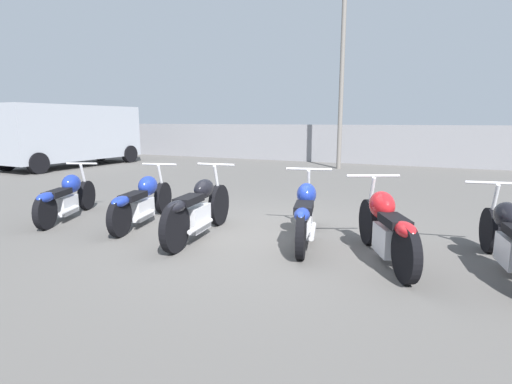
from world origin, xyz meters
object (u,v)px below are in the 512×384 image
motorcycle_slot_0 (66,197)px  motorcycle_slot_4 (386,227)px  motorcycle_slot_5 (512,239)px  light_pole_left (343,45)px  motorcycle_slot_1 (142,201)px  motorcycle_slot_3 (305,213)px  parked_van (71,133)px  motorcycle_slot_2 (198,209)px

motorcycle_slot_0 → motorcycle_slot_4: (5.38, 0.09, 0.05)m
motorcycle_slot_0 → motorcycle_slot_5: (6.73, 0.27, 0.01)m
light_pole_left → motorcycle_slot_1: (-1.17, -9.23, -3.89)m
light_pole_left → motorcycle_slot_3: bearing=-79.9°
motorcycle_slot_1 → parked_van: parked_van is taller
motorcycle_slot_2 → motorcycle_slot_0: bearing=172.6°
motorcycle_slot_0 → motorcycle_slot_1: motorcycle_slot_1 is taller
motorcycle_slot_3 → parked_van: bearing=139.2°
light_pole_left → motorcycle_slot_5: light_pole_left is taller
light_pole_left → motorcycle_slot_2: light_pole_left is taller
motorcycle_slot_0 → motorcycle_slot_3: bearing=-16.2°
motorcycle_slot_4 → motorcycle_slot_0: bearing=155.5°
motorcycle_slot_1 → motorcycle_slot_2: motorcycle_slot_2 is taller
motorcycle_slot_0 → motorcycle_slot_1: size_ratio=0.90×
motorcycle_slot_0 → motorcycle_slot_5: size_ratio=0.93×
motorcycle_slot_0 → motorcycle_slot_2: motorcycle_slot_2 is taller
light_pole_left → motorcycle_slot_3: (1.61, -9.05, -3.88)m
motorcycle_slot_4 → motorcycle_slot_2: bearing=156.7°
motorcycle_slot_1 → parked_van: bearing=131.2°
parked_van → motorcycle_slot_2: bearing=-30.1°
motorcycle_slot_0 → motorcycle_slot_5: motorcycle_slot_5 is taller
motorcycle_slot_1 → motorcycle_slot_5: (5.27, 0.00, 0.00)m
motorcycle_slot_2 → motorcycle_slot_3: 1.57m
motorcycle_slot_2 → parked_van: parked_van is taller
motorcycle_slot_0 → motorcycle_slot_2: (2.74, -0.01, 0.04)m
motorcycle_slot_5 → parked_van: size_ratio=0.38×
motorcycle_slot_3 → motorcycle_slot_5: motorcycle_slot_3 is taller
motorcycle_slot_1 → motorcycle_slot_4: bearing=-16.4°
motorcycle_slot_0 → motorcycle_slot_4: size_ratio=1.03×
motorcycle_slot_5 → light_pole_left: bearing=104.0°
light_pole_left → parked_van: size_ratio=1.35×
light_pole_left → motorcycle_slot_5: bearing=-66.1°
motorcycle_slot_1 → motorcycle_slot_3: 2.79m
motorcycle_slot_3 → parked_van: size_ratio=0.39×
light_pole_left → parked_van: 10.43m
light_pole_left → motorcycle_slot_3: light_pole_left is taller
light_pole_left → motorcycle_slot_3: 9.98m
motorcycle_slot_0 → parked_van: parked_van is taller
motorcycle_slot_2 → motorcycle_slot_5: (3.99, 0.28, -0.03)m
motorcycle_slot_1 → motorcycle_slot_3: bearing=-10.0°
motorcycle_slot_3 → motorcycle_slot_4: bearing=-31.4°
motorcycle_slot_2 → motorcycle_slot_3: (1.50, 0.46, -0.02)m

